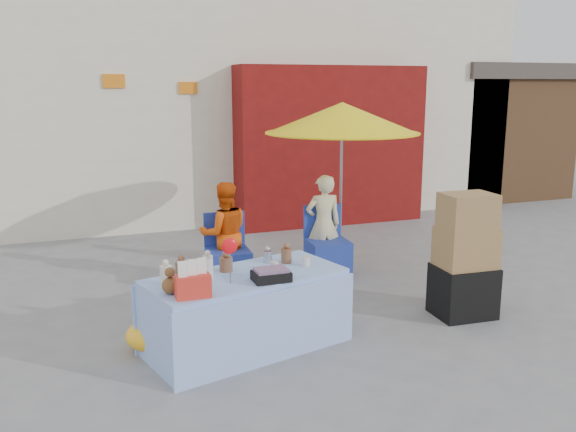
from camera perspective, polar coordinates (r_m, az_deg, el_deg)
name	(u,v)px	position (r m, az deg, el deg)	size (l,w,h in m)	color
ground	(299,332)	(5.89, 1.06, -10.82)	(80.00, 80.00, 0.00)	slate
backdrop	(187,43)	(12.83, -9.40, 15.65)	(14.00, 8.00, 7.80)	silver
market_table	(245,310)	(5.45, -4.00, -8.81)	(1.92, 1.24, 1.07)	#99B4F5
chair_left	(228,266)	(7.07, -5.61, -4.66)	(0.51, 0.50, 0.85)	#22369C
chair_right	(327,255)	(7.47, 3.71, -3.71)	(0.51, 0.50, 0.85)	#22369C
vendor_orange	(225,234)	(7.11, -5.96, -1.66)	(0.59, 0.46, 1.21)	#E04E0B
vendor_beige	(323,224)	(7.50, 3.33, -0.79)	(0.45, 0.30, 1.23)	beige
umbrella	(342,119)	(7.58, 5.09, 9.07)	(1.90, 1.90, 2.09)	gray
box_stack	(465,260)	(6.35, 16.22, -4.00)	(0.60, 0.50, 1.26)	black
tarp_bundle	(164,333)	(5.59, -11.49, -10.68)	(0.68, 0.54, 0.30)	yellow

